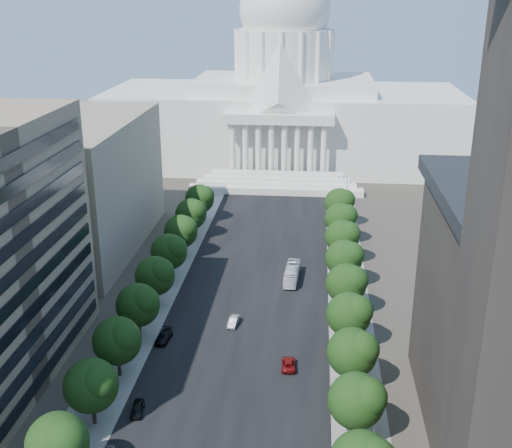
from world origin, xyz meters
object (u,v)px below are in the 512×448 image
(car_dark_a, at_px, (137,409))
(car_red, at_px, (289,364))
(car_silver, at_px, (234,321))
(car_dark_b, at_px, (164,337))
(city_bus, at_px, (292,273))

(car_dark_a, xyz_separation_m, car_red, (21.02, 13.78, -0.05))
(car_silver, xyz_separation_m, car_dark_b, (-11.29, -6.71, 0.04))
(car_red, height_order, car_dark_b, car_dark_b)
(car_dark_a, height_order, city_bus, city_bus)
(car_dark_a, height_order, car_red, car_dark_a)
(car_dark_a, height_order, car_dark_b, car_dark_b)
(car_silver, bearing_deg, car_dark_a, -105.00)
(car_silver, height_order, car_red, car_silver)
(city_bus, bearing_deg, car_red, -85.45)
(car_dark_a, bearing_deg, car_silver, 61.80)
(car_dark_a, bearing_deg, car_red, 26.27)
(car_silver, height_order, city_bus, city_bus)
(car_red, bearing_deg, car_dark_a, 30.85)
(car_dark_b, relative_size, city_bus, 0.47)
(car_dark_b, bearing_deg, car_dark_a, -81.42)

